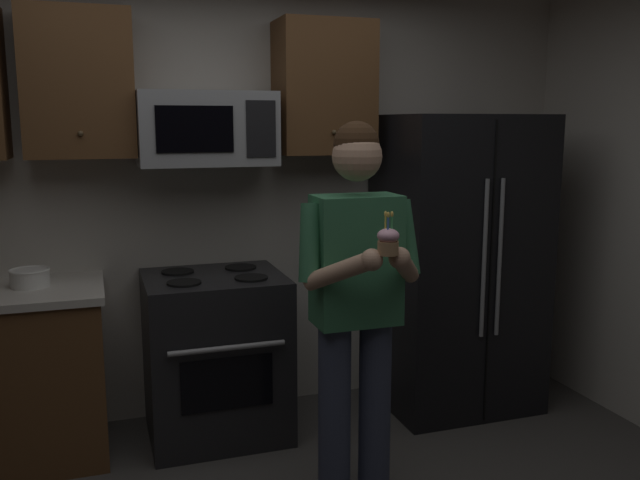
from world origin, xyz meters
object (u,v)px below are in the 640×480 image
person (357,294)px  bowl_large_white (30,277)px  cupcake (388,241)px  microwave (206,129)px  refrigerator (458,263)px  oven_range (216,355)px

person → bowl_large_white: bearing=146.2°
cupcake → microwave: bearing=109.9°
refrigerator → microwave: bearing=174.0°
refrigerator → cupcake: size_ratio=10.35×
refrigerator → person: refrigerator is taller
microwave → refrigerator: 1.72m
oven_range → cupcake: cupcake is taller
person → oven_range: bearing=118.5°
bowl_large_white → person: size_ratio=0.11×
microwave → refrigerator: microwave is taller
refrigerator → oven_range: bearing=178.5°
person → refrigerator: bearing=40.5°
bowl_large_white → person: bearing=-33.8°
oven_range → microwave: microwave is taller
oven_range → cupcake: size_ratio=5.36×
microwave → refrigerator: bearing=-6.0°
bowl_large_white → refrigerator: bearing=-2.2°
refrigerator → person: size_ratio=1.02×
bowl_large_white → person: (1.43, -0.95, 0.03)m
oven_range → cupcake: (0.49, -1.23, 0.83)m
microwave → cupcake: (0.49, -1.35, -0.43)m
refrigerator → person: 1.33m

